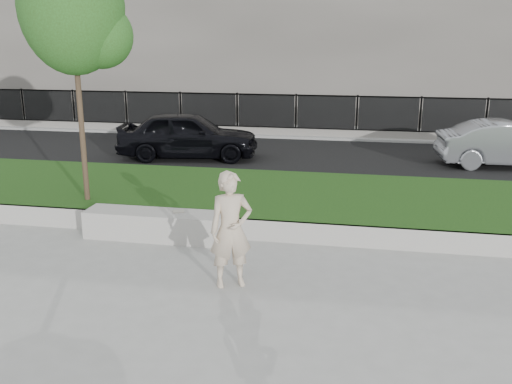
% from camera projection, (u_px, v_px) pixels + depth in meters
% --- Properties ---
extents(ground, '(90.00, 90.00, 0.00)m').
position_uv_depth(ground, '(243.00, 261.00, 9.59)').
color(ground, gray).
rests_on(ground, ground).
extents(grass_bank, '(34.00, 4.00, 0.40)m').
position_uv_depth(grass_bank, '(272.00, 201.00, 12.38)').
color(grass_bank, black).
rests_on(grass_bank, ground).
extents(grass_kerb, '(34.00, 0.08, 0.40)m').
position_uv_depth(grass_kerb, '(255.00, 230.00, 10.53)').
color(grass_kerb, '#A9A69E').
rests_on(grass_kerb, ground).
extents(street, '(34.00, 7.00, 0.04)m').
position_uv_depth(street, '(301.00, 157.00, 17.63)').
color(street, black).
rests_on(street, ground).
extents(far_pavement, '(34.00, 3.00, 0.12)m').
position_uv_depth(far_pavement, '(314.00, 132.00, 21.88)').
color(far_pavement, gray).
rests_on(far_pavement, ground).
extents(iron_fence, '(32.00, 0.30, 1.50)m').
position_uv_depth(iron_fence, '(312.00, 124.00, 20.81)').
color(iron_fence, slate).
rests_on(iron_fence, far_pavement).
extents(building_facade, '(34.00, 10.00, 10.00)m').
position_uv_depth(building_facade, '(330.00, 6.00, 27.19)').
color(building_facade, '#5A554F').
rests_on(building_facade, ground).
extents(stone_bench, '(2.52, 0.63, 0.52)m').
position_uv_depth(stone_bench, '(153.00, 225.00, 10.63)').
color(stone_bench, '#A9A69E').
rests_on(stone_bench, ground).
extents(man, '(0.76, 0.65, 1.77)m').
position_uv_depth(man, '(231.00, 230.00, 8.46)').
color(man, beige).
rests_on(man, ground).
extents(book, '(0.25, 0.22, 0.02)m').
position_uv_depth(book, '(178.00, 211.00, 10.54)').
color(book, beige).
rests_on(book, stone_bench).
extents(young_tree, '(2.08, 1.99, 5.10)m').
position_uv_depth(young_tree, '(77.00, 11.00, 10.81)').
color(young_tree, '#38281C').
rests_on(young_tree, grass_bank).
extents(car_dark, '(4.41, 2.29, 1.43)m').
position_uv_depth(car_dark, '(188.00, 135.00, 17.23)').
color(car_dark, black).
rests_on(car_dark, street).
extents(car_silver, '(4.05, 1.75, 1.30)m').
position_uv_depth(car_silver, '(510.00, 144.00, 16.14)').
color(car_silver, gray).
rests_on(car_silver, street).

